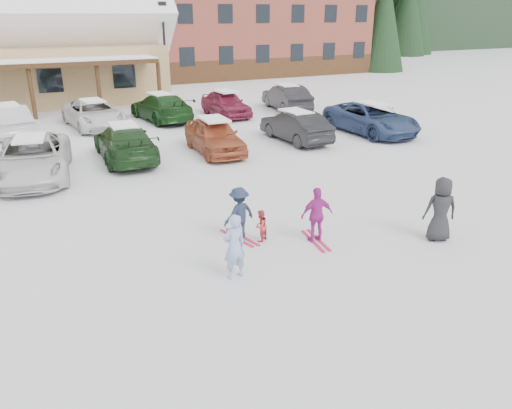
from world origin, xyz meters
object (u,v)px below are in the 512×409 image
bystander_dark (441,209)px  parked_car_5 (296,126)px  parked_car_12 (226,104)px  parked_car_3 (125,143)px  lamp_post (165,46)px  toddler_red (261,226)px  parked_car_4 (214,136)px  child_navy (239,213)px  parked_car_13 (287,98)px  parked_car_9 (9,120)px  adult_skier (234,247)px  parked_car_2 (33,158)px  parked_car_11 (161,107)px  parked_car_6 (371,118)px  child_magenta (317,215)px  parked_car_10 (94,114)px

bystander_dark → parked_car_5: 11.15m
parked_car_12 → parked_car_3: bearing=-139.6°
lamp_post → toddler_red: (-4.58, -22.81, -3.10)m
lamp_post → bystander_dark: size_ratio=3.67×
parked_car_4 → parked_car_12: 8.04m
toddler_red → child_navy: 0.64m
parked_car_4 → parked_car_13: 10.62m
parked_car_9 → toddler_red: bearing=100.6°
parked_car_5 → lamp_post: bearing=-84.4°
child_navy → parked_car_3: (-0.94, 8.89, 0.01)m
adult_skier → parked_car_3: 10.74m
child_navy → parked_car_9: bearing=-85.6°
parked_car_2 → parked_car_13: bearing=36.0°
toddler_red → parked_car_11: size_ratio=0.17×
bystander_dark → parked_car_5: bystander_dark is taller
child_navy → parked_car_6: size_ratio=0.27×
child_magenta → parked_car_10: (-2.68, 16.81, -0.03)m
parked_car_10 → parked_car_13: bearing=-6.4°
lamp_post → parked_car_10: 9.39m
parked_car_3 → parked_car_6: parked_car_6 is taller
parked_car_3 → parked_car_13: parked_car_13 is taller
parked_car_11 → parked_car_12: (3.69, -0.42, -0.02)m
child_navy → bystander_dark: bearing=139.6°
child_navy → parked_car_4: parked_car_4 is taller
parked_car_6 → parked_car_9: (-15.91, 7.53, -0.01)m
child_navy → parked_car_5: bearing=-141.5°
bystander_dark → lamp_post: bearing=-66.4°
parked_car_5 → parked_car_2: bearing=1.0°
adult_skier → child_magenta: adult_skier is taller
child_navy → parked_car_9: 16.58m
toddler_red → parked_car_3: (-1.36, 9.29, 0.29)m
lamp_post → parked_car_6: size_ratio=1.18×
toddler_red → bystander_dark: bearing=123.9°
child_navy → parked_car_9: parked_car_9 is taller
child_navy → parked_car_3: bearing=-96.9°
lamp_post → parked_car_3: size_ratio=1.27×
parked_car_9 → parked_car_13: 15.35m
child_magenta → parked_car_13: size_ratio=0.32×
parked_car_3 → parked_car_11: parked_car_11 is taller
bystander_dark → parked_car_9: (-9.54, 18.22, -0.12)m
lamp_post → parked_car_9: lamp_post is taller
bystander_dark → parked_car_3: size_ratio=0.35×
lamp_post → parked_car_4: bearing=-99.3°
parked_car_13 → parked_car_3: bearing=37.9°
parked_car_2 → parked_car_9: parked_car_2 is taller
toddler_red → child_navy: child_navy is taller
parked_car_5 → parked_car_13: bearing=-118.7°
parked_car_5 → parked_car_6: 4.17m
adult_skier → parked_car_12: adult_skier is taller
child_magenta → parked_car_3: (-2.64, 9.95, -0.02)m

